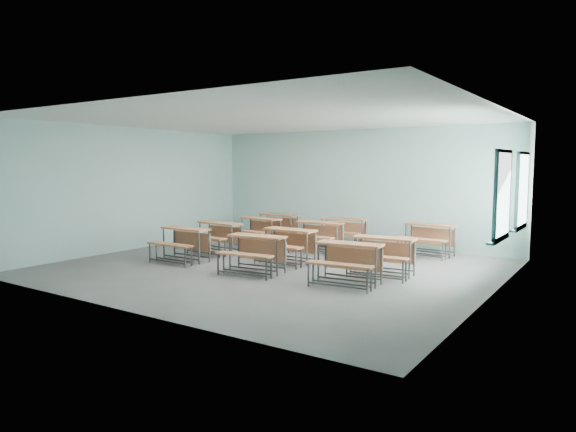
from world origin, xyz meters
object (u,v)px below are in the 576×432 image
(desk_unit_r2c0, at_px, (258,227))
(desk_unit_r3c1, at_px, (342,228))
(desk_unit_r2c1, at_px, (318,232))
(desk_unit_r0c2, at_px, (347,257))
(desk_unit_r1c0, at_px, (217,233))
(desk_unit_r3c0, at_px, (276,223))
(desk_unit_r3c2, at_px, (428,235))
(desk_unit_r1c1, at_px, (287,240))
(desk_unit_r1c2, at_px, (383,250))
(desk_unit_r0c0, at_px, (182,239))
(desk_unit_r0c1, at_px, (254,248))

(desk_unit_r2c0, relative_size, desk_unit_r3c1, 1.00)
(desk_unit_r2c0, relative_size, desk_unit_r2c1, 1.06)
(desk_unit_r0c2, distance_m, desk_unit_r1c0, 4.49)
(desk_unit_r1c0, relative_size, desk_unit_r2c0, 0.97)
(desk_unit_r3c0, bearing_deg, desk_unit_r3c1, 2.34)
(desk_unit_r3c0, xyz_separation_m, desk_unit_r3c2, (4.54, 0.00, 0.00))
(desk_unit_r0c2, bearing_deg, desk_unit_r2c1, 124.02)
(desk_unit_r1c1, bearing_deg, desk_unit_r3c1, 91.58)
(desk_unit_r2c1, bearing_deg, desk_unit_r3c1, 80.15)
(desk_unit_r1c0, relative_size, desk_unit_r2c1, 1.03)
(desk_unit_r3c0, bearing_deg, desk_unit_r2c0, -78.18)
(desk_unit_r0c2, relative_size, desk_unit_r2c1, 1.04)
(desk_unit_r1c0, relative_size, desk_unit_r3c2, 1.00)
(desk_unit_r1c1, relative_size, desk_unit_r1c2, 0.97)
(desk_unit_r0c2, bearing_deg, desk_unit_r2c0, 141.29)
(desk_unit_r0c2, height_order, desk_unit_r1c1, same)
(desk_unit_r1c1, height_order, desk_unit_r3c0, same)
(desk_unit_r0c2, relative_size, desk_unit_r1c1, 1.04)
(desk_unit_r0c0, relative_size, desk_unit_r0c1, 0.95)
(desk_unit_r0c0, xyz_separation_m, desk_unit_r0c2, (4.22, 0.05, 0.00))
(desk_unit_r1c0, xyz_separation_m, desk_unit_r2c1, (2.06, 1.51, 0.00))
(desk_unit_r0c1, distance_m, desk_unit_r0c2, 2.07)
(desk_unit_r0c1, distance_m, desk_unit_r3c1, 3.96)
(desk_unit_r0c2, relative_size, desk_unit_r3c2, 1.01)
(desk_unit_r0c2, distance_m, desk_unit_r1c2, 1.11)
(desk_unit_r2c0, distance_m, desk_unit_r3c2, 4.52)
(desk_unit_r2c0, bearing_deg, desk_unit_r3c1, 35.65)
(desk_unit_r0c2, distance_m, desk_unit_r1c1, 2.37)
(desk_unit_r1c0, bearing_deg, desk_unit_r0c1, -27.50)
(desk_unit_r1c2, relative_size, desk_unit_r3c2, 1.00)
(desk_unit_r2c1, relative_size, desk_unit_r3c0, 0.98)
(desk_unit_r2c0, bearing_deg, desk_unit_r2c1, 8.42)
(desk_unit_r1c1, bearing_deg, desk_unit_r0c1, -87.33)
(desk_unit_r1c0, bearing_deg, desk_unit_r3c1, 53.51)
(desk_unit_r1c2, bearing_deg, desk_unit_r0c0, -170.22)
(desk_unit_r1c1, distance_m, desk_unit_r1c2, 2.33)
(desk_unit_r2c1, distance_m, desk_unit_r3c2, 2.73)
(desk_unit_r1c0, bearing_deg, desk_unit_r1c2, 2.18)
(desk_unit_r3c2, bearing_deg, desk_unit_r2c0, -160.93)
(desk_unit_r1c1, distance_m, desk_unit_r2c0, 2.61)
(desk_unit_r0c2, relative_size, desk_unit_r3c1, 0.98)
(desk_unit_r2c1, bearing_deg, desk_unit_r1c0, -145.39)
(desk_unit_r0c2, bearing_deg, desk_unit_r3c0, 132.85)
(desk_unit_r3c0, bearing_deg, desk_unit_r0c1, -57.19)
(desk_unit_r0c2, height_order, desk_unit_r1c0, same)
(desk_unit_r1c1, bearing_deg, desk_unit_r0c0, -149.82)
(desk_unit_r2c1, bearing_deg, desk_unit_r0c2, -52.29)
(desk_unit_r0c2, xyz_separation_m, desk_unit_r1c2, (0.23, 1.08, 0.00))
(desk_unit_r3c0, relative_size, desk_unit_r3c1, 0.96)
(desk_unit_r1c2, distance_m, desk_unit_r2c0, 4.68)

